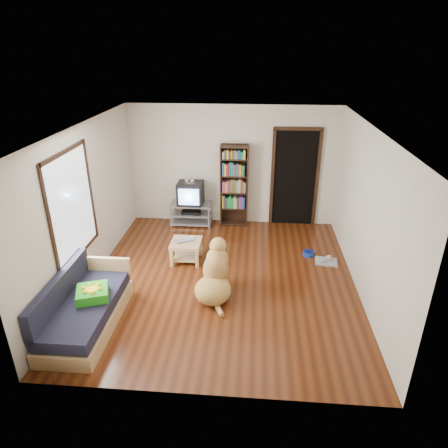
# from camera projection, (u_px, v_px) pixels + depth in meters

# --- Properties ---
(ground) EXTENTS (5.00, 5.00, 0.00)m
(ground) POSITION_uv_depth(u_px,v_px,m) (223.00, 279.00, 6.92)
(ground) COLOR #56260E
(ground) RESTS_ON ground
(ceiling) EXTENTS (5.00, 5.00, 0.00)m
(ceiling) POSITION_uv_depth(u_px,v_px,m) (222.00, 128.00, 5.84)
(ceiling) COLOR white
(ceiling) RESTS_ON ground
(wall_back) EXTENTS (4.50, 0.00, 4.50)m
(wall_back) POSITION_uv_depth(u_px,v_px,m) (233.00, 166.00, 8.64)
(wall_back) COLOR beige
(wall_back) RESTS_ON ground
(wall_front) EXTENTS (4.50, 0.00, 4.50)m
(wall_front) POSITION_uv_depth(u_px,v_px,m) (202.00, 303.00, 4.11)
(wall_front) COLOR beige
(wall_front) RESTS_ON ground
(wall_left) EXTENTS (0.00, 5.00, 5.00)m
(wall_left) POSITION_uv_depth(u_px,v_px,m) (86.00, 206.00, 6.55)
(wall_left) COLOR beige
(wall_left) RESTS_ON ground
(wall_right) EXTENTS (0.00, 5.00, 5.00)m
(wall_right) POSITION_uv_depth(u_px,v_px,m) (366.00, 215.00, 6.21)
(wall_right) COLOR beige
(wall_right) RESTS_ON ground
(green_cushion) EXTENTS (0.55, 0.55, 0.14)m
(green_cushion) POSITION_uv_depth(u_px,v_px,m) (92.00, 293.00, 5.67)
(green_cushion) COLOR green
(green_cushion) RESTS_ON sofa
(laptop) EXTENTS (0.42, 0.39, 0.03)m
(laptop) POSITION_uv_depth(u_px,v_px,m) (186.00, 242.00, 7.31)
(laptop) COLOR silver
(laptop) RESTS_ON coffee_table
(dog_bowl) EXTENTS (0.22, 0.22, 0.08)m
(dog_bowl) POSITION_uv_depth(u_px,v_px,m) (308.00, 253.00, 7.68)
(dog_bowl) COLOR navy
(dog_bowl) RESTS_ON ground
(grey_rag) EXTENTS (0.43, 0.36, 0.03)m
(grey_rag) POSITION_uv_depth(u_px,v_px,m) (326.00, 262.00, 7.44)
(grey_rag) COLOR #A5A5A5
(grey_rag) RESTS_ON ground
(window) EXTENTS (0.03, 1.46, 1.70)m
(window) POSITION_uv_depth(u_px,v_px,m) (72.00, 206.00, 6.01)
(window) COLOR white
(window) RESTS_ON wall_left
(doorway) EXTENTS (1.03, 0.05, 2.19)m
(doorway) POSITION_uv_depth(u_px,v_px,m) (295.00, 176.00, 8.60)
(doorway) COLOR black
(doorway) RESTS_ON wall_back
(tv_stand) EXTENTS (0.90, 0.45, 0.50)m
(tv_stand) POSITION_uv_depth(u_px,v_px,m) (191.00, 213.00, 8.91)
(tv_stand) COLOR #99999E
(tv_stand) RESTS_ON ground
(crt_tv) EXTENTS (0.55, 0.52, 0.58)m
(crt_tv) POSITION_uv_depth(u_px,v_px,m) (191.00, 193.00, 8.73)
(crt_tv) COLOR black
(crt_tv) RESTS_ON tv_stand
(bookshelf) EXTENTS (0.60, 0.30, 1.80)m
(bookshelf) POSITION_uv_depth(u_px,v_px,m) (234.00, 182.00, 8.62)
(bookshelf) COLOR black
(bookshelf) RESTS_ON ground
(sofa) EXTENTS (0.80, 1.80, 0.80)m
(sofa) POSITION_uv_depth(u_px,v_px,m) (84.00, 310.00, 5.70)
(sofa) COLOR tan
(sofa) RESTS_ON ground
(coffee_table) EXTENTS (0.55, 0.55, 0.40)m
(coffee_table) POSITION_uv_depth(u_px,v_px,m) (186.00, 247.00, 7.40)
(coffee_table) COLOR tan
(coffee_table) RESTS_ON ground
(dog) EXTENTS (0.65, 1.14, 0.93)m
(dog) POSITION_uv_depth(u_px,v_px,m) (215.00, 276.00, 6.37)
(dog) COLOR #B89146
(dog) RESTS_ON ground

